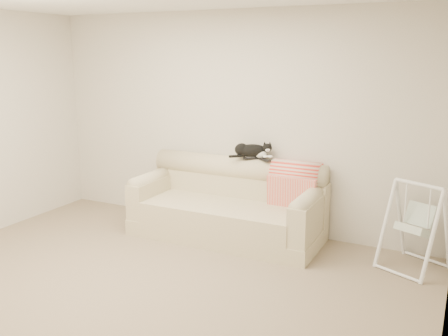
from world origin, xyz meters
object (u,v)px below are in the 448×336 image
sofa (229,207)px  remote_a (251,158)px  baby_swing (416,226)px  tuxedo_cat (252,150)px  remote_b (265,160)px

sofa → remote_a: remote_a is taller
baby_swing → tuxedo_cat: bearing=172.6°
sofa → baby_swing: bearing=-0.2°
remote_a → tuxedo_cat: 0.09m
sofa → tuxedo_cat: tuxedo_cat is taller
sofa → remote_b: remote_b is taller
tuxedo_cat → remote_a: bearing=-112.6°
sofa → remote_b: size_ratio=12.96×
remote_a → remote_b: 0.19m
remote_b → baby_swing: remote_b is taller
sofa → remote_b: (0.36, 0.20, 0.56)m
sofa → remote_a: size_ratio=12.16×
remote_a → remote_b: bearing=-6.1°
remote_a → baby_swing: remote_a is taller
baby_swing → remote_a: bearing=173.1°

